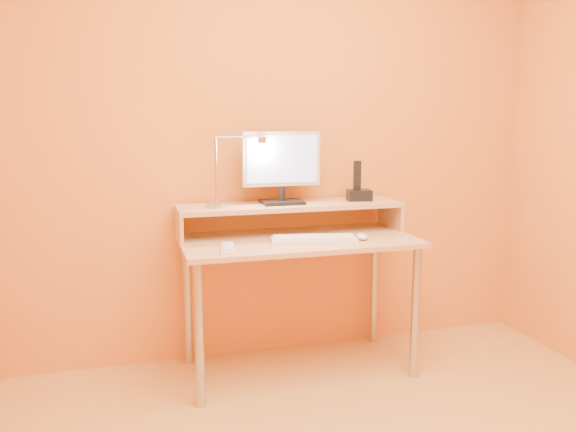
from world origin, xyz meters
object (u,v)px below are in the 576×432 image
object	(u,v)px
lamp_base	(217,205)
keyboard	(314,240)
monitor_panel	(281,159)
mouse	(362,236)
remote_control	(227,249)
phone_dock	(359,195)

from	to	relation	value
lamp_base	keyboard	world-z (taller)	lamp_base
monitor_panel	keyboard	distance (m)	0.48
lamp_base	mouse	world-z (taller)	lamp_base
lamp_base	remote_control	xyz separation A→B (m)	(-0.00, -0.29, -0.16)
monitor_panel	lamp_base	world-z (taller)	monitor_panel
mouse	remote_control	distance (m)	0.70
phone_dock	keyboard	bearing A→B (deg)	-132.01
keyboard	remote_control	distance (m)	0.45
phone_dock	remote_control	world-z (taller)	phone_dock
remote_control	phone_dock	bearing A→B (deg)	33.08
keyboard	lamp_base	bearing A→B (deg)	163.68
lamp_base	keyboard	xyz separation A→B (m)	(0.45, -0.23, -0.16)
keyboard	phone_dock	bearing A→B (deg)	48.16
lamp_base	monitor_panel	bearing A→B (deg)	6.45
mouse	lamp_base	bearing A→B (deg)	168.28
lamp_base	phone_dock	size ratio (longest dim) A/B	0.77
mouse	remote_control	xyz separation A→B (m)	(-0.70, -0.05, -0.01)
monitor_panel	phone_dock	size ratio (longest dim) A/B	3.22
monitor_panel	remote_control	xyz separation A→B (m)	(-0.35, -0.33, -0.39)
lamp_base	keyboard	size ratio (longest dim) A/B	0.24
remote_control	mouse	bearing A→B (deg)	15.40
lamp_base	keyboard	distance (m)	0.53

